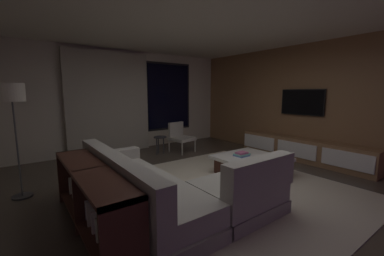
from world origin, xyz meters
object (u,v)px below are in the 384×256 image
sectional_couch (167,191)px  media_console (303,150)px  coffee_table (251,165)px  standing_lamp (12,100)px  accent_chair_near_window (180,136)px  side_stool (160,140)px  console_table_behind_couch (91,196)px  book_stack_on_coffee_table (242,154)px  mounted_tv (302,102)px

sectional_couch → media_console: (3.78, 0.21, -0.04)m
coffee_table → standing_lamp: (-3.58, 1.42, 1.28)m
coffee_table → standing_lamp: size_ratio=0.68×
standing_lamp → sectional_couch: bearing=-47.8°
accent_chair_near_window → side_stool: (-0.57, 0.06, -0.06)m
coffee_table → console_table_behind_couch: size_ratio=0.55×
book_stack_on_coffee_table → accent_chair_near_window: bearing=88.8°
sectional_couch → book_stack_on_coffee_table: (1.94, 0.43, 0.11)m
side_stool → media_console: 3.45m
accent_chair_near_window → book_stack_on_coffee_table: bearing=-91.2°
side_stool → standing_lamp: size_ratio=0.27×
sectional_couch → console_table_behind_couch: (-0.91, 0.13, 0.13)m
media_console → console_table_behind_couch: (-4.69, -0.08, 0.16)m
media_console → console_table_behind_couch: bearing=-179.0°
media_console → mounted_tv: mounted_tv is taller
sectional_couch → coffee_table: bearing=7.9°
side_stool → accent_chair_near_window: bearing=-5.7°
book_stack_on_coffee_table → console_table_behind_couch: bearing=-173.9°
mounted_tv → console_table_behind_couch: size_ratio=0.50×
sectional_couch → standing_lamp: standing_lamp is taller
sectional_couch → standing_lamp: bearing=132.2°
sectional_couch → accent_chair_near_window: bearing=53.3°
book_stack_on_coffee_table → accent_chair_near_window: accent_chair_near_window is taller
console_table_behind_couch → standing_lamp: standing_lamp is taller
side_stool → mounted_tv: 3.58m
side_stool → mounted_tv: bearing=-42.2°
coffee_table → console_table_behind_couch: 2.96m
sectional_couch → side_stool: size_ratio=5.43×
coffee_table → mounted_tv: size_ratio=1.11×
side_stool → media_console: media_console is taller
media_console → standing_lamp: standing_lamp is taller
mounted_tv → media_console: bearing=-132.5°
side_stool → sectional_couch: bearing=-117.4°
accent_chair_near_window → side_stool: bearing=174.3°
accent_chair_near_window → mounted_tv: mounted_tv is taller
media_console → console_table_behind_couch: console_table_behind_couch is taller
accent_chair_near_window → console_table_behind_couch: 3.84m
book_stack_on_coffee_table → side_stool: side_stool is taller
accent_chair_near_window → mounted_tv: 3.13m
mounted_tv → console_table_behind_couch: 4.97m
accent_chair_near_window → console_table_behind_couch: bearing=-138.8°
accent_chair_near_window → mounted_tv: (1.98, -2.25, 0.92)m
side_stool → console_table_behind_couch: (-2.32, -2.59, 0.04)m
console_table_behind_couch → standing_lamp: bearing=111.8°
coffee_table → media_console: 1.74m
sectional_couch → media_console: bearing=3.1°
coffee_table → book_stack_on_coffee_table: size_ratio=4.14×
side_stool → standing_lamp: 3.30m
coffee_table → standing_lamp: standing_lamp is taller
sectional_couch → accent_chair_near_window: 3.32m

